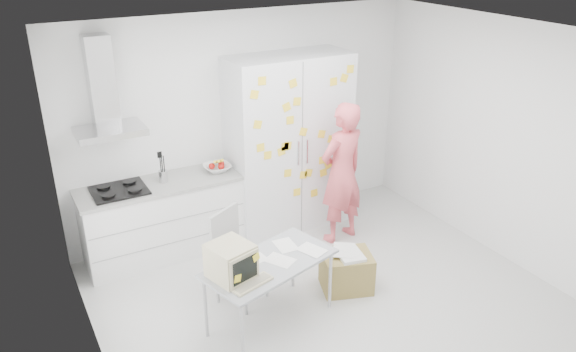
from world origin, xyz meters
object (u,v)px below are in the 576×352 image
cardboard_box (346,271)px  person (342,173)px  desk (246,264)px  chair (235,251)px

cardboard_box → person: bearing=60.1°
desk → chair: desk is taller
person → chair: (-1.63, -0.51, -0.31)m
person → cardboard_box: 1.26m
person → desk: person is taller
desk → cardboard_box: bearing=-9.4°
chair → cardboard_box: bearing=-49.2°
person → desk: size_ratio=1.26×
desk → chair: bearing=61.2°
chair → person: bearing=-10.6°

